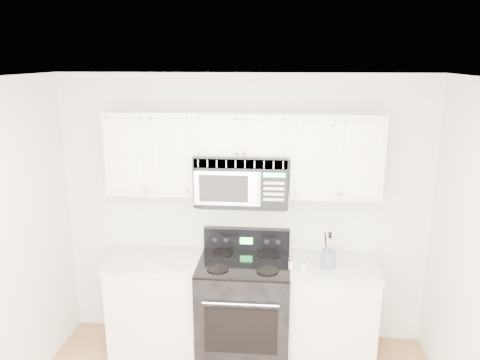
# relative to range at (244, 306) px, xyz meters

# --- Properties ---
(room) EXTENTS (3.51, 3.51, 2.61)m
(room) POSITION_rel_range_xyz_m (-0.03, -1.40, 0.82)
(room) COLOR #977649
(room) RESTS_ON ground
(base_cabinet_left) EXTENTS (0.86, 0.65, 0.92)m
(base_cabinet_left) POSITION_rel_range_xyz_m (-0.83, 0.04, -0.06)
(base_cabinet_left) COLOR beige
(base_cabinet_left) RESTS_ON ground
(base_cabinet_right) EXTENTS (0.86, 0.65, 0.92)m
(base_cabinet_right) POSITION_rel_range_xyz_m (0.77, 0.04, -0.06)
(base_cabinet_right) COLOR beige
(base_cabinet_right) RESTS_ON ground
(range) EXTENTS (0.83, 0.75, 1.14)m
(range) POSITION_rel_range_xyz_m (0.00, 0.00, 0.00)
(range) COLOR black
(range) RESTS_ON ground
(upper_cabinets) EXTENTS (2.44, 0.37, 0.75)m
(upper_cabinets) POSITION_rel_range_xyz_m (-0.03, 0.18, 1.45)
(upper_cabinets) COLOR beige
(upper_cabinets) RESTS_ON ground
(microwave) EXTENTS (0.82, 0.46, 0.46)m
(microwave) POSITION_rel_range_xyz_m (-0.03, 0.14, 1.19)
(microwave) COLOR black
(microwave) RESTS_ON ground
(utensil_crock) EXTENTS (0.13, 0.13, 0.34)m
(utensil_crock) POSITION_rel_range_xyz_m (0.75, -0.03, 0.52)
(utensil_crock) COLOR #44546D
(utensil_crock) RESTS_ON base_cabinet_right
(shaker_salt) EXTENTS (0.04, 0.04, 0.11)m
(shaker_salt) POSITION_rel_range_xyz_m (0.42, -0.10, 0.49)
(shaker_salt) COLOR silver
(shaker_salt) RESTS_ON base_cabinet_right
(shaker_pepper) EXTENTS (0.04, 0.04, 0.09)m
(shaker_pepper) POSITION_rel_range_xyz_m (0.53, -0.12, 0.48)
(shaker_pepper) COLOR silver
(shaker_pepper) RESTS_ON base_cabinet_right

